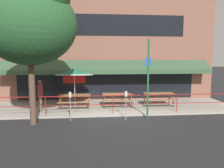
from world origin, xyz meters
TOP-DOWN VIEW (x-y plane):
  - ground_plane at (0.00, 0.00)m, footprint 120.00×120.00m
  - patio_deck at (0.00, 2.00)m, footprint 15.00×4.00m
  - restaurant_building at (-0.00, 4.22)m, footprint 15.00×1.60m
  - patio_railing at (0.00, 0.30)m, footprint 13.84×0.04m
  - picnic_table_left at (-2.09, 1.82)m, footprint 1.80×1.42m
  - picnic_table_centre at (0.44, 1.96)m, footprint 1.80×1.42m
  - picnic_table_right at (2.97, 1.94)m, footprint 1.80×1.42m
  - patio_umbrella_left at (-2.09, 1.99)m, footprint 2.14×2.14m
  - pedestrian_walking at (-3.88, 1.18)m, footprint 0.28×0.62m
  - parking_meter_near at (-2.13, -0.55)m, footprint 0.15×0.16m
  - parking_meter_far at (0.52, -0.61)m, footprint 0.15×0.16m
  - street_sign_pole at (1.64, -0.45)m, footprint 0.28×0.09m
  - street_tree_curbside at (-3.64, -0.98)m, footprint 4.09×3.68m

SIDE VIEW (x-z plane):
  - ground_plane at x=0.00m, z-range 0.00..0.00m
  - patio_deck at x=0.00m, z-range 0.00..0.10m
  - picnic_table_left at x=-2.09m, z-range 0.33..1.08m
  - picnic_table_centre at x=0.44m, z-range 0.33..1.08m
  - picnic_table_right at x=2.97m, z-range 0.33..1.08m
  - patio_railing at x=0.00m, z-range 0.32..1.28m
  - pedestrian_walking at x=-3.88m, z-range 0.20..1.91m
  - parking_meter_near at x=-2.13m, z-range 0.44..1.86m
  - parking_meter_far at x=0.52m, z-range 0.44..1.86m
  - street_sign_pole at x=1.64m, z-range 0.06..3.96m
  - patio_umbrella_left at x=-2.09m, z-range 0.99..3.37m
  - restaurant_building at x=0.00m, z-range -0.03..7.35m
  - street_tree_curbside at x=-3.64m, z-range 1.25..8.01m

